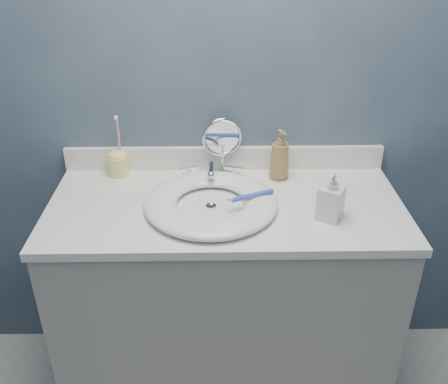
{
  "coord_description": "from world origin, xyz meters",
  "views": [
    {
      "loc": [
        -0.03,
        -0.5,
        1.76
      ],
      "look_at": [
        -0.01,
        0.94,
        0.94
      ],
      "focal_mm": 40.0,
      "sensor_mm": 36.0,
      "label": 1
    }
  ],
  "objects_px": {
    "makeup_mirror": "(222,144)",
    "soap_bottle_clear": "(331,195)",
    "toothbrush_holder": "(118,162)",
    "soap_bottle_amber": "(280,155)"
  },
  "relations": [
    {
      "from": "makeup_mirror",
      "to": "toothbrush_holder",
      "type": "distance_m",
      "value": 0.4
    },
    {
      "from": "makeup_mirror",
      "to": "soap_bottle_clear",
      "type": "xyz_separation_m",
      "value": [
        0.34,
        -0.32,
        -0.04
      ]
    },
    {
      "from": "soap_bottle_clear",
      "to": "toothbrush_holder",
      "type": "bearing_deg",
      "value": -173.03
    },
    {
      "from": "makeup_mirror",
      "to": "soap_bottle_clear",
      "type": "relative_size",
      "value": 1.34
    },
    {
      "from": "soap_bottle_amber",
      "to": "soap_bottle_clear",
      "type": "height_order",
      "value": "soap_bottle_amber"
    },
    {
      "from": "soap_bottle_amber",
      "to": "soap_bottle_clear",
      "type": "distance_m",
      "value": 0.31
    },
    {
      "from": "soap_bottle_amber",
      "to": "soap_bottle_clear",
      "type": "bearing_deg",
      "value": -86.49
    },
    {
      "from": "soap_bottle_amber",
      "to": "toothbrush_holder",
      "type": "bearing_deg",
      "value": 154.39
    },
    {
      "from": "soap_bottle_amber",
      "to": "soap_bottle_clear",
      "type": "xyz_separation_m",
      "value": [
        0.13,
        -0.28,
        -0.01
      ]
    },
    {
      "from": "makeup_mirror",
      "to": "soap_bottle_amber",
      "type": "bearing_deg",
      "value": -22.11
    }
  ]
}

